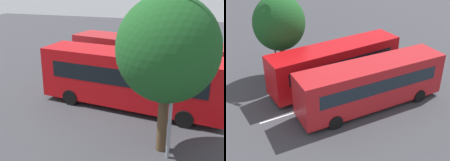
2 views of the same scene
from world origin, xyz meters
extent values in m
plane|color=#38383D|center=(0.00, 0.00, 0.00)|extent=(72.51, 72.51, 0.00)
cube|color=#AD191E|center=(-0.29, -1.90, 1.86)|extent=(11.11, 4.75, 3.04)
cube|color=#19232D|center=(4.96, -3.05, 2.67)|extent=(0.59, 2.16, 1.27)
cube|color=#19232D|center=(-0.03, -0.72, 2.22)|extent=(8.90, 2.03, 0.97)
cube|color=#19232D|center=(-0.55, -3.08, 2.22)|extent=(8.90, 2.03, 0.97)
cube|color=black|center=(4.98, -3.06, 3.19)|extent=(0.52, 1.96, 0.32)
cube|color=black|center=(4.99, -3.06, 0.56)|extent=(0.59, 2.25, 0.36)
cylinder|color=black|center=(3.35, -1.49, 0.48)|extent=(1.01, 0.48, 0.97)
cylinder|color=black|center=(2.84, -3.80, 0.48)|extent=(1.01, 0.48, 0.97)
cylinder|color=black|center=(-3.42, 0.00, 0.48)|extent=(1.01, 0.48, 0.97)
cylinder|color=black|center=(-3.92, -2.31, 0.48)|extent=(1.01, 0.48, 0.97)
cube|color=#B70C11|center=(-0.21, 2.11, 1.86)|extent=(11.06, 3.87, 3.04)
cube|color=black|center=(5.12, 1.41, 2.67)|extent=(0.40, 2.18, 1.27)
cube|color=black|center=(-0.06, 3.31, 2.22)|extent=(9.03, 1.27, 0.97)
cube|color=black|center=(-0.37, 0.91, 2.22)|extent=(9.03, 1.27, 0.97)
cube|color=black|center=(5.14, 1.41, 3.19)|extent=(0.36, 1.98, 0.32)
cube|color=black|center=(5.15, 1.41, 0.56)|extent=(0.40, 2.28, 0.36)
cylinder|color=black|center=(3.38, 2.83, 0.48)|extent=(1.00, 0.40, 0.97)
cylinder|color=black|center=(3.07, 0.49, 0.48)|extent=(1.00, 0.40, 0.97)
cylinder|color=black|center=(-3.49, 3.73, 0.48)|extent=(1.00, 0.40, 0.97)
cylinder|color=black|center=(-3.80, 1.39, 0.48)|extent=(1.00, 0.40, 0.97)
cylinder|color=#232833|center=(7.16, -2.05, 0.40)|extent=(0.13, 0.13, 0.80)
cylinder|color=#232833|center=(7.23, -1.91, 0.40)|extent=(0.13, 0.13, 0.80)
cylinder|color=#232328|center=(7.19, -1.98, 1.12)|extent=(0.43, 0.43, 0.63)
sphere|color=tan|center=(7.19, -1.98, 1.54)|extent=(0.22, 0.22, 0.22)
cylinder|color=gray|center=(-2.99, 6.72, 4.24)|extent=(0.16, 0.16, 8.49)
cylinder|color=#4C3823|center=(-2.63, 6.18, 1.54)|extent=(0.44, 0.44, 3.09)
ellipsoid|color=#194C1E|center=(-2.63, 6.18, 4.68)|extent=(4.24, 3.82, 4.46)
cube|color=silver|center=(0.00, 0.00, 0.00)|extent=(14.95, 2.74, 0.01)
camera|label=1|loc=(-3.85, 17.76, 7.46)|focal=46.62mm
camera|label=2|loc=(-13.50, -13.96, 11.90)|focal=46.98mm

